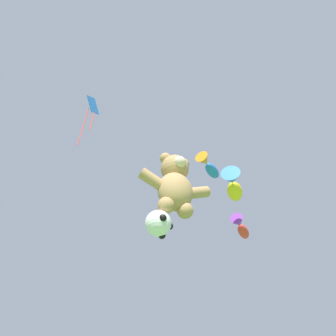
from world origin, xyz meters
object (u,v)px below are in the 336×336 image
Objects in this scene: fish_kite_cobalt at (208,166)px; fish_kite_goldfin at (233,185)px; teddy_bear_kite at (175,184)px; fish_kite_crimson at (241,227)px; diamond_kite at (91,110)px; soccer_ball_kite at (158,223)px.

fish_kite_goldfin reaches higher than fish_kite_cobalt.
fish_kite_crimson is at bearing 37.23° from teddy_bear_kite.
diamond_kite reaches higher than teddy_bear_kite.
fish_kite_goldfin is at bearing 24.30° from soccer_ball_kite.
fish_kite_goldfin is (1.94, 1.10, 0.53)m from fish_kite_cobalt.
fish_kite_cobalt is at bearing 27.34° from teddy_bear_kite.
fish_kite_cobalt is 0.84× the size of fish_kite_crimson.
fish_kite_cobalt is 0.73× the size of fish_kite_goldfin.
teddy_bear_kite is 5.51m from fish_kite_goldfin.
fish_kite_cobalt is (2.50, 0.91, 4.26)m from soccer_ball_kite.
diamond_kite reaches higher than soccer_ball_kite.
fish_kite_goldfin is (3.95, 2.14, 3.19)m from teddy_bear_kite.
soccer_ball_kite is 6.84m from fish_kite_goldfin.
fish_kite_goldfin reaches higher than soccer_ball_kite.
fish_kite_goldfin is at bearing 28.38° from teddy_bear_kite.
fish_kite_cobalt is 0.50× the size of diamond_kite.
fish_kite_crimson reaches higher than teddy_bear_kite.
teddy_bear_kite is 1.43× the size of fish_kite_crimson.
soccer_ball_kite is at bearing -160.00° from fish_kite_cobalt.
teddy_bear_kite is at bearing -10.87° from diamond_kite.
soccer_ball_kite is 5.03m from fish_kite_cobalt.
soccer_ball_kite is at bearing -10.17° from diamond_kite.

